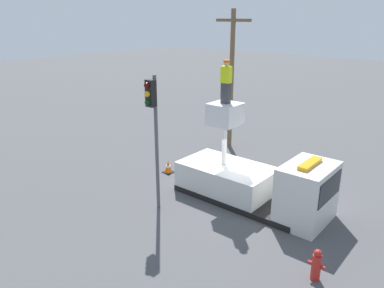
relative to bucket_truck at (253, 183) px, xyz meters
name	(u,v)px	position (x,y,z in m)	size (l,w,h in m)	color
ground_plane	(242,199)	(-0.51, 0.00, -0.91)	(120.00, 120.00, 0.00)	#4C4C4F
bucket_truck	(253,183)	(0.00, 0.00, 0.00)	(6.46, 2.42, 4.04)	black
worker	(226,82)	(-1.50, 0.00, 4.00)	(0.40, 0.26, 1.75)	#38383D
traffic_light_pole	(153,117)	(-2.76, -2.92, 2.90)	(0.34, 0.57, 5.40)	#515156
fire_hydrant	(316,265)	(3.97, -2.99, -0.42)	(0.52, 0.28, 1.02)	#B2231E
traffic_cone_rear	(168,167)	(-4.90, 0.07, -0.63)	(0.49, 0.49, 0.61)	black
utility_pole	(231,76)	(-4.85, 5.37, 3.31)	(2.20, 0.26, 7.82)	brown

